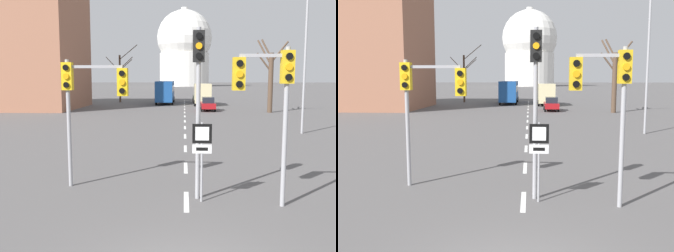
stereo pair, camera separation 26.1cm
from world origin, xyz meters
The scene contains 29 objects.
lane_stripe_0 centered at (0.00, 4.84, 0.00)m, with size 0.16×2.00×0.01m, color silver.
lane_stripe_1 centered at (0.00, 9.34, 0.00)m, with size 0.16×2.00×0.01m, color silver.
lane_stripe_2 centered at (0.00, 13.84, 0.00)m, with size 0.16×2.00×0.01m, color silver.
lane_stripe_3 centered at (0.00, 18.34, 0.00)m, with size 0.16×2.00×0.01m, color silver.
lane_stripe_4 centered at (0.00, 22.84, 0.00)m, with size 0.16×2.00×0.01m, color silver.
lane_stripe_5 centered at (0.00, 27.34, 0.00)m, with size 0.16×2.00×0.01m, color silver.
lane_stripe_6 centered at (0.00, 31.84, 0.00)m, with size 0.16×2.00×0.01m, color silver.
lane_stripe_7 centered at (0.00, 36.34, 0.00)m, with size 0.16×2.00×0.01m, color silver.
lane_stripe_8 centered at (0.00, 40.84, 0.00)m, with size 0.16×2.00×0.01m, color silver.
lane_stripe_9 centered at (0.00, 45.34, 0.00)m, with size 0.16×2.00×0.01m, color silver.
lane_stripe_10 centered at (0.00, 49.84, 0.00)m, with size 0.16×2.00×0.01m, color silver.
lane_stripe_11 centered at (0.00, 54.34, 0.00)m, with size 0.16×2.00×0.01m, color silver.
lane_stripe_12 centered at (0.00, 58.84, 0.00)m, with size 0.16×2.00×0.01m, color silver.
traffic_signal_centre_tall centered at (0.35, 5.16, 3.76)m, with size 0.36×0.34×5.42m.
traffic_signal_near_right centered at (2.41, 4.53, 3.60)m, with size 1.76×0.34×4.76m.
traffic_signal_near_left centered at (-3.47, 6.40, 3.42)m, with size 2.30×0.34×4.51m.
route_sign_post centered at (0.47, 4.83, 1.72)m, with size 0.60×0.08×2.52m.
street_lamp_right centered at (7.93, 20.01, 5.94)m, with size 2.18×0.36×9.91m.
sedan_near_left centered at (3.53, 75.27, 0.85)m, with size 1.69×3.95×1.71m.
sedan_near_right centered at (2.79, 38.73, 0.85)m, with size 1.74×4.44×1.69m.
sedan_mid_centre centered at (2.33, 55.96, 0.84)m, with size 1.88×4.27×1.62m.
sedan_far_left centered at (-4.13, 69.68, 0.79)m, with size 1.86×3.96×1.58m.
sedan_far_right centered at (-4.17, 63.95, 0.81)m, with size 1.83×4.35×1.60m.
city_bus centered at (-3.01, 51.94, 2.05)m, with size 2.66×10.80×3.48m.
delivery_truck centered at (2.57, 48.58, 1.70)m, with size 2.44×7.20×3.14m.
bare_tree_left_near centered at (-10.51, 54.86, 4.37)m, with size 5.61×2.28×9.32m.
bare_tree_right_near centered at (9.71, 36.75, 3.94)m, with size 3.45×2.10×8.36m.
capitol_dome centered at (0.00, 192.71, 19.72)m, with size 28.66×28.66×40.48m.
apartment_block_left centered at (-22.84, 41.91, 9.19)m, with size 18.00×14.00×18.37m, color #9E664C.
Camera 1 is at (-0.09, -6.58, 3.84)m, focal length 40.00 mm.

